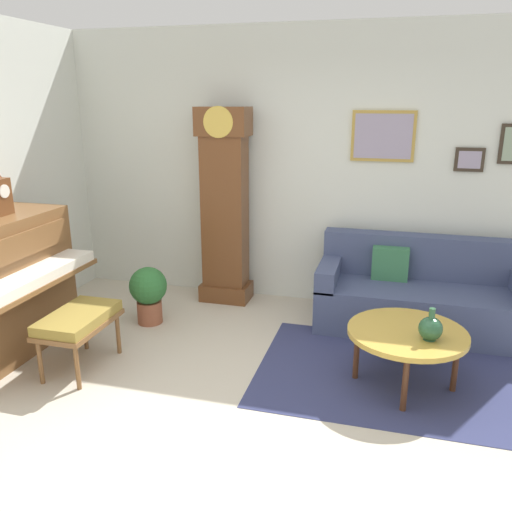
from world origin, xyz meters
The scene contains 9 objects.
ground_plane centered at (0.00, 0.00, -0.05)m, with size 6.40×6.00×0.10m, color beige.
wall_back centered at (0.02, 2.40, 1.40)m, with size 5.30×0.13×2.80m.
area_rug centered at (0.99, 0.89, 0.00)m, with size 2.10×1.50×0.01m, color navy.
piano_bench centered at (-1.44, 0.37, 0.41)m, with size 0.42×0.70×0.48m.
grandfather_clock centered at (-0.79, 2.11, 0.96)m, with size 0.52×0.34×2.03m.
couch centered at (1.20, 1.92, 0.31)m, with size 1.90×0.80×0.84m.
coffee_table centered at (1.07, 0.78, 0.42)m, with size 0.88×0.88×0.45m.
green_jug centered at (1.22, 0.66, 0.54)m, with size 0.17×0.17×0.24m.
potted_plant centered at (-1.32, 1.33, 0.32)m, with size 0.36×0.36×0.56m.
Camera 1 is at (0.90, -2.91, 2.10)m, focal length 36.42 mm.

